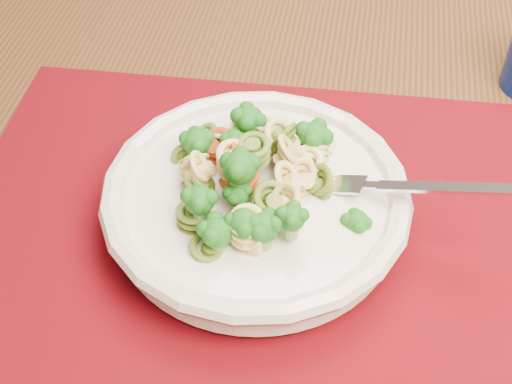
# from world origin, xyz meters

# --- Properties ---
(dining_table) EXTENTS (1.46, 0.97, 0.70)m
(dining_table) POSITION_xyz_m (-0.43, 0.29, 0.61)
(dining_table) COLOR #563018
(dining_table) RESTS_ON ground
(placemat) EXTENTS (0.50, 0.39, 0.00)m
(placemat) POSITION_xyz_m (-0.40, 0.13, 0.70)
(placemat) COLOR #59030F
(placemat) RESTS_ON dining_table
(pasta_bowl) EXTENTS (0.26, 0.26, 0.05)m
(pasta_bowl) POSITION_xyz_m (-0.38, 0.13, 0.73)
(pasta_bowl) COLOR silver
(pasta_bowl) RESTS_ON placemat
(pasta_broccoli_heap) EXTENTS (0.22, 0.22, 0.06)m
(pasta_broccoli_heap) POSITION_xyz_m (-0.38, 0.13, 0.75)
(pasta_broccoli_heap) COLOR #E7D272
(pasta_broccoli_heap) RESTS_ON pasta_bowl
(fork) EXTENTS (0.18, 0.07, 0.08)m
(fork) POSITION_xyz_m (-0.31, 0.15, 0.75)
(fork) COLOR silver
(fork) RESTS_ON pasta_bowl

